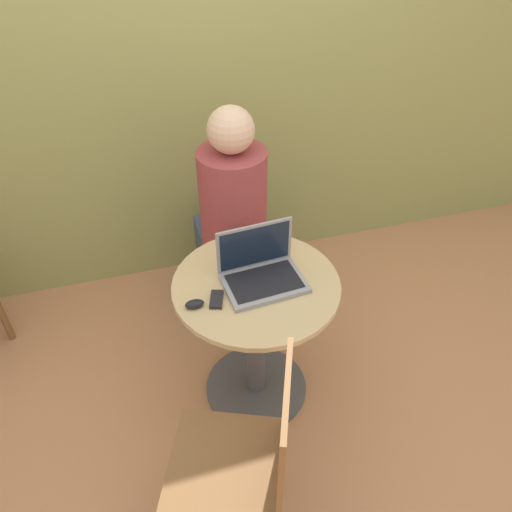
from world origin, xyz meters
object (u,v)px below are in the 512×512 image
at_px(cell_phone, 217,299).
at_px(chair_empty, 247,463).
at_px(person_seated, 232,232).
at_px(laptop, 261,271).

relative_size(cell_phone, chair_empty, 0.11).
bearing_deg(cell_phone, chair_empty, -93.41).
distance_m(cell_phone, person_seated, 0.74).
xyz_separation_m(cell_phone, person_seated, (0.23, 0.68, -0.20)).
relative_size(cell_phone, person_seated, 0.09).
bearing_deg(chair_empty, cell_phone, 86.59).
distance_m(laptop, person_seated, 0.65).
bearing_deg(laptop, chair_empty, -110.72).
bearing_deg(laptop, cell_phone, -160.74).
height_order(cell_phone, person_seated, person_seated).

